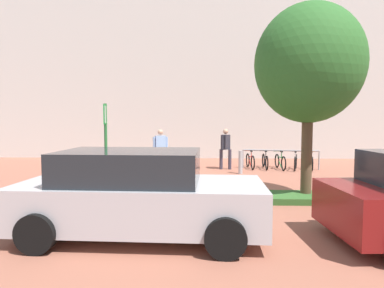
% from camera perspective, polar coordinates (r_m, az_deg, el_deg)
% --- Properties ---
extents(ground_plane, '(60.00, 60.00, 0.00)m').
position_cam_1_polar(ground_plane, '(10.54, -3.60, -7.31)').
color(ground_plane, '#9E5B47').
extents(building_facade, '(28.00, 1.20, 10.00)m').
position_cam_1_polar(building_facade, '(19.19, -1.08, 12.80)').
color(building_facade, silver).
rests_on(building_facade, ground).
extents(planter_strip, '(7.00, 1.10, 0.16)m').
position_cam_1_polar(planter_strip, '(8.86, 0.74, -8.95)').
color(planter_strip, '#336028').
rests_on(planter_strip, ground).
extents(tree_sidewalk, '(2.77, 2.77, 5.06)m').
position_cam_1_polar(tree_sidewalk, '(9.34, 19.27, 12.69)').
color(tree_sidewalk, brown).
rests_on(tree_sidewalk, ground).
extents(parking_sign_post, '(0.08, 0.36, 2.51)m').
position_cam_1_polar(parking_sign_post, '(9.02, -14.49, 1.15)').
color(parking_sign_post, '#2D7238').
rests_on(parking_sign_post, ground).
extents(bike_at_sign, '(1.68, 0.42, 0.86)m').
position_cam_1_polar(bike_at_sign, '(9.35, -14.26, -6.70)').
color(bike_at_sign, black).
rests_on(bike_at_sign, ground).
extents(bike_rack_cluster, '(3.18, 1.87, 0.83)m').
position_cam_1_polar(bike_rack_cluster, '(14.79, 14.78, -2.81)').
color(bike_rack_cluster, '#99999E').
rests_on(bike_rack_cluster, ground).
extents(bollard_steel, '(0.16, 0.16, 0.90)m').
position_cam_1_polar(bollard_steel, '(13.14, 8.26, -3.11)').
color(bollard_steel, '#ADADB2').
rests_on(bollard_steel, ground).
extents(person_shirt_blue, '(0.58, 0.36, 1.72)m').
position_cam_1_polar(person_shirt_blue, '(13.40, -5.40, -0.65)').
color(person_shirt_blue, black).
rests_on(person_shirt_blue, ground).
extents(person_suited_dark, '(0.51, 0.52, 1.72)m').
position_cam_1_polar(person_suited_dark, '(14.25, 5.73, -0.38)').
color(person_suited_dark, '#383342').
rests_on(person_suited_dark, ground).
extents(car_silver_sedan, '(4.35, 2.13, 1.54)m').
position_cam_1_polar(car_silver_sedan, '(6.09, -9.06, -8.47)').
color(car_silver_sedan, '#B7B7BC').
rests_on(car_silver_sedan, ground).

